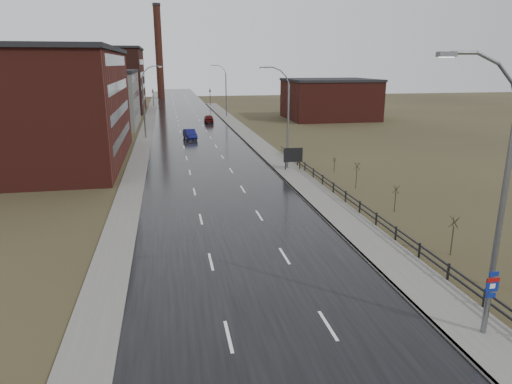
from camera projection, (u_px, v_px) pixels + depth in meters
name	position (u px, v px, depth m)	size (l,w,h in m)	color
road	(196.00, 138.00, 73.40)	(14.00, 300.00, 0.06)	black
sidewalk_right	(288.00, 170.00, 51.35)	(3.20, 180.00, 0.18)	#595651
curb_right	(275.00, 170.00, 51.07)	(0.16, 180.00, 0.18)	slate
sidewalk_left	(144.00, 140.00, 71.89)	(2.40, 260.00, 0.12)	#595651
warehouse_near	(23.00, 107.00, 53.55)	(22.44, 28.56, 13.50)	#471914
warehouse_mid	(93.00, 99.00, 85.69)	(16.32, 20.40, 10.50)	slate
warehouse_far	(89.00, 80.00, 112.43)	(26.52, 24.48, 15.50)	#331611
building_right	(330.00, 99.00, 98.60)	(18.36, 16.32, 8.50)	#471914
smokestack	(159.00, 52.00, 153.13)	(2.70, 2.70, 30.70)	#331611
streetlight_main	(495.00, 206.00, 18.52)	(3.91, 0.29, 12.11)	slate
streetlight_right_mid	(286.00, 118.00, 50.71)	(3.36, 0.28, 11.35)	slate
streetlight_left	(145.00, 101.00, 72.30)	(3.36, 0.28, 11.35)	slate
streetlight_right_far	(225.00, 90.00, 101.73)	(3.36, 0.28, 11.35)	slate
guardrail	(363.00, 208.00, 35.72)	(0.10, 53.05, 1.10)	black
shrub_c	(453.00, 235.00, 28.38)	(0.61, 0.64, 2.58)	#382D23
shrub_d	(395.00, 198.00, 36.80)	(0.53, 0.56, 2.22)	#382D23
shrub_e	(357.00, 175.00, 43.69)	(0.61, 0.64, 2.58)	#382D23
shrub_f	(334.00, 164.00, 50.86)	(0.38, 0.40, 1.57)	#382D23
billboard	(293.00, 156.00, 50.72)	(2.17, 0.17, 2.64)	black
traffic_light_left	(153.00, 90.00, 127.38)	(0.58, 2.73, 5.30)	black
traffic_light_right	(210.00, 89.00, 130.31)	(0.58, 2.73, 5.30)	black
car_near	(190.00, 134.00, 72.54)	(1.62, 4.65, 1.53)	#0E0F47
car_far	(209.00, 119.00, 93.00)	(1.86, 4.62, 1.57)	#480C0C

